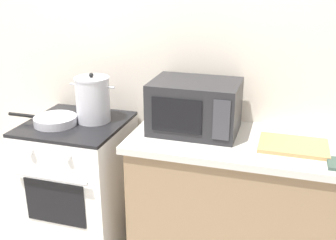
{
  "coord_description": "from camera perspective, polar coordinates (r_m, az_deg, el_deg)",
  "views": [
    {
      "loc": [
        0.89,
        -1.48,
        1.81
      ],
      "look_at": [
        0.26,
        0.6,
        1.0
      ],
      "focal_mm": 43.24,
      "sensor_mm": 36.0,
      "label": 1
    }
  ],
  "objects": [
    {
      "name": "back_wall",
      "position": [
        2.58,
        3.37,
        7.86
      ],
      "size": [
        4.4,
        0.1,
        2.5
      ],
      "primitive_type": "cube",
      "color": "silver",
      "rests_on": "ground_plane"
    },
    {
      "name": "lower_cabinet_right",
      "position": [
        2.51,
        14.78,
        -13.45
      ],
      "size": [
        1.64,
        0.56,
        0.88
      ],
      "primitive_type": "cube",
      "color": "#8C7051",
      "rests_on": "ground_plane"
    },
    {
      "name": "countertop_right",
      "position": [
        2.29,
        15.81,
        -3.81
      ],
      "size": [
        1.7,
        0.6,
        0.04
      ],
      "primitive_type": "cube",
      "color": "beige",
      "rests_on": "lower_cabinet_right"
    },
    {
      "name": "stove",
      "position": [
        2.77,
        -12.22,
        -9.23
      ],
      "size": [
        0.6,
        0.64,
        0.92
      ],
      "color": "white",
      "rests_on": "ground_plane"
    },
    {
      "name": "stock_pot",
      "position": [
        2.54,
        -10.55,
        2.88
      ],
      "size": [
        0.3,
        0.22,
        0.31
      ],
      "color": "silver",
      "rests_on": "stove"
    },
    {
      "name": "frying_pan",
      "position": [
        2.57,
        -15.7,
        -0.05
      ],
      "size": [
        0.46,
        0.26,
        0.05
      ],
      "color": "silver",
      "rests_on": "stove"
    },
    {
      "name": "microwave",
      "position": [
        2.34,
        3.83,
        1.9
      ],
      "size": [
        0.5,
        0.37,
        0.3
      ],
      "color": "#232326",
      "rests_on": "countertop_right"
    },
    {
      "name": "cutting_board",
      "position": [
        2.26,
        17.25,
        -3.46
      ],
      "size": [
        0.36,
        0.26,
        0.02
      ],
      "primitive_type": "cube",
      "color": "tan",
      "rests_on": "countertop_right"
    }
  ]
}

